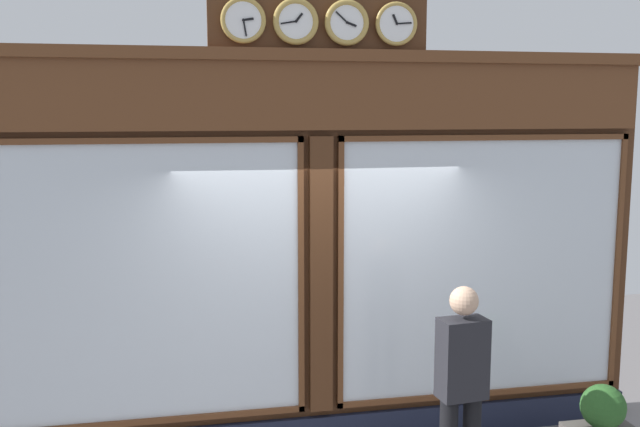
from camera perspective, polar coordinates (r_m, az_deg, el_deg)
name	(u,v)px	position (r m, az deg, el deg)	size (l,w,h in m)	color
shop_facade	(317,250)	(6.41, -0.23, -2.85)	(6.10, 0.42, 3.99)	#4C2B16
pedestrian	(462,384)	(5.77, 11.08, -13.00)	(0.38, 0.26, 1.69)	black
planter_shrub	(603,407)	(6.45, 21.39, -13.97)	(0.36, 0.36, 0.36)	#285623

